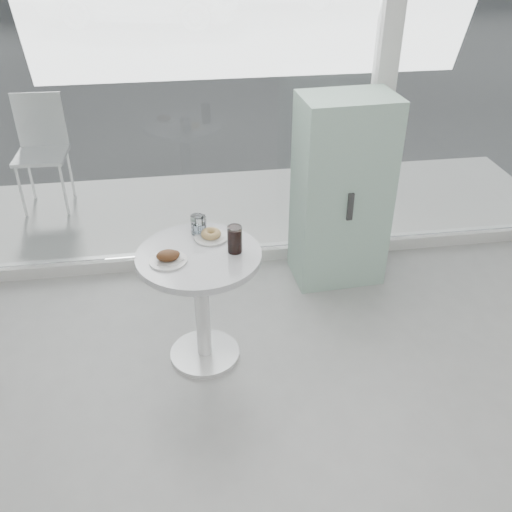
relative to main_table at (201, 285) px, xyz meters
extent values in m
cube|color=white|center=(0.50, 1.10, -0.50)|extent=(5.00, 0.12, 0.10)
cube|color=white|center=(1.40, 1.10, 0.95)|extent=(0.14, 0.14, 3.00)
cube|color=white|center=(-0.27, 1.10, 0.85)|extent=(3.21, 0.02, 2.60)
cube|color=white|center=(2.17, 1.10, 0.85)|extent=(1.41, 0.02, 2.60)
cylinder|color=white|center=(0.00, 0.00, -0.54)|extent=(0.44, 0.44, 0.03)
cylinder|color=white|center=(0.00, 0.00, -0.18)|extent=(0.09, 0.09, 0.70)
cylinder|color=white|center=(0.00, 0.00, 0.20)|extent=(0.72, 0.72, 0.04)
cube|color=silver|center=(0.50, 1.90, -0.53)|extent=(5.60, 1.60, 0.05)
cube|color=#313131|center=(0.50, 14.10, -0.55)|extent=(40.00, 24.00, 0.00)
cube|color=#9AC5AE|center=(1.06, 0.79, 0.15)|extent=(0.67, 0.47, 1.39)
cube|color=#333333|center=(1.06, 0.56, 0.15)|extent=(0.04, 0.02, 0.20)
cylinder|color=white|center=(-1.45, 2.01, -0.26)|extent=(0.03, 0.03, 0.48)
cylinder|color=white|center=(-1.09, 2.00, -0.26)|extent=(0.03, 0.03, 0.48)
cylinder|color=white|center=(-1.44, 2.37, -0.26)|extent=(0.03, 0.03, 0.48)
cylinder|color=white|center=(-1.07, 2.36, -0.26)|extent=(0.03, 0.03, 0.48)
cube|color=white|center=(-1.26, 2.18, 0.00)|extent=(0.45, 0.45, 0.03)
cube|color=white|center=(-1.26, 2.39, 0.25)|extent=(0.43, 0.04, 0.48)
cylinder|color=silver|center=(-0.17, -0.06, 0.23)|extent=(0.21, 0.21, 0.01)
cube|color=silver|center=(-0.15, -0.07, 0.24)|extent=(0.14, 0.13, 0.00)
ellipsoid|color=#331E0E|center=(-0.17, -0.06, 0.26)|extent=(0.13, 0.10, 0.06)
ellipsoid|color=#331E0E|center=(-0.14, -0.04, 0.25)|extent=(0.06, 0.06, 0.03)
cylinder|color=silver|center=(0.08, 0.16, 0.23)|extent=(0.20, 0.20, 0.01)
torus|color=tan|center=(0.08, 0.16, 0.25)|extent=(0.12, 0.12, 0.04)
cylinder|color=white|center=(0.03, 0.23, 0.28)|extent=(0.07, 0.07, 0.11)
cylinder|color=white|center=(0.03, 0.23, 0.25)|extent=(0.06, 0.06, 0.06)
cylinder|color=white|center=(0.01, 0.23, 0.28)|extent=(0.08, 0.08, 0.12)
cylinder|color=white|center=(0.01, 0.23, 0.25)|extent=(0.06, 0.06, 0.07)
cylinder|color=white|center=(0.21, -0.01, 0.30)|extent=(0.08, 0.08, 0.16)
cylinder|color=black|center=(0.21, -0.01, 0.29)|extent=(0.07, 0.07, 0.15)
camera|label=1|loc=(-0.08, -2.76, 1.94)|focal=40.00mm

